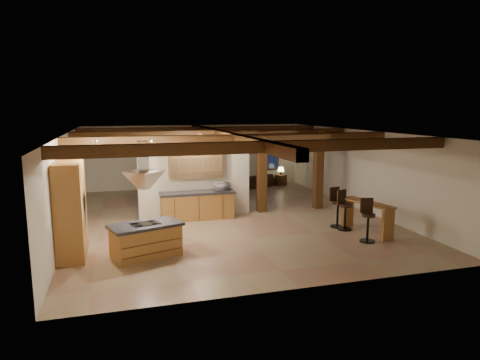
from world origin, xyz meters
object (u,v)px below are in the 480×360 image
at_px(dining_table, 204,193).
at_px(bar_counter, 367,212).
at_px(kitchen_island, 146,240).
at_px(sofa, 256,181).

xyz_separation_m(dining_table, bar_counter, (3.76, -5.70, 0.32)).
bearing_deg(kitchen_island, sofa, 56.01).
height_order(kitchen_island, sofa, kitchen_island).
bearing_deg(bar_counter, kitchen_island, -177.69).
xyz_separation_m(kitchen_island, dining_table, (2.67, 5.96, -0.11)).
distance_m(kitchen_island, bar_counter, 6.44).
distance_m(dining_table, sofa, 3.78).
relative_size(dining_table, bar_counter, 0.97).
relative_size(kitchen_island, sofa, 0.96).
height_order(dining_table, bar_counter, bar_counter).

